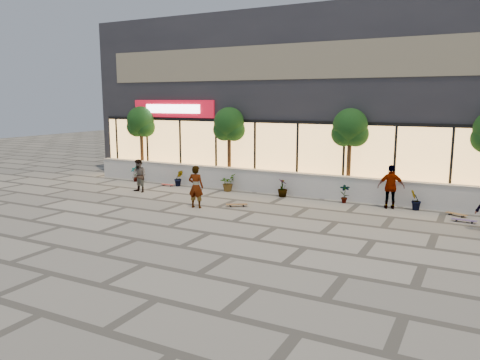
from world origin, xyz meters
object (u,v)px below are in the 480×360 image
at_px(tree_midwest, 229,126).
at_px(skateboard_center, 237,204).
at_px(skateboard_right_far, 464,220).
at_px(tree_west, 141,124).
at_px(skater_center, 196,187).
at_px(skater_right_near, 391,187).
at_px(skateboard_left, 168,185).
at_px(skateboard_right_near, 456,214).
at_px(skater_left, 139,176).
at_px(tree_mideast, 350,130).

bearing_deg(tree_midwest, skateboard_center, -57.43).
distance_m(tree_midwest, skateboard_right_far, 11.43).
xyz_separation_m(tree_west, skater_center, (6.65, -4.85, -2.13)).
distance_m(skater_right_near, skateboard_right_far, 2.99).
height_order(tree_west, skateboard_right_far, tree_west).
height_order(tree_midwest, skater_center, tree_midwest).
bearing_deg(skateboard_center, skateboard_left, 122.93).
relative_size(tree_west, tree_midwest, 1.00).
relative_size(skater_center, skater_right_near, 0.98).
bearing_deg(skater_center, skateboard_right_far, -174.61).
height_order(skater_center, skater_right_near, skater_right_near).
bearing_deg(skateboard_right_far, tree_west, 176.95).
xyz_separation_m(skater_center, skateboard_right_far, (9.64, 2.47, -0.77)).
height_order(skater_right_near, skateboard_right_near, skater_right_near).
xyz_separation_m(skater_right_near, skateboard_center, (-5.57, -2.52, -0.79)).
height_order(skater_left, skater_right_near, skater_right_near).
xyz_separation_m(tree_midwest, skater_center, (1.15, -4.85, -2.13)).
height_order(tree_midwest, skateboard_left, tree_midwest).
bearing_deg(tree_west, skateboard_right_near, -5.36).
height_order(tree_mideast, skateboard_left, tree_mideast).
distance_m(tree_midwest, skater_right_near, 8.47).
height_order(tree_west, tree_mideast, same).
height_order(skater_right_near, skateboard_left, skater_right_near).
xyz_separation_m(tree_midwest, skateboard_right_far, (10.79, -2.38, -2.90)).
xyz_separation_m(tree_west, skateboard_center, (8.01, -3.92, -2.90)).
relative_size(skateboard_center, skateboard_left, 1.18).
height_order(tree_west, skater_center, tree_west).
distance_m(tree_mideast, skateboard_right_far, 6.09).
relative_size(tree_midwest, skateboard_right_far, 4.69).
height_order(skateboard_center, skateboard_right_far, skateboard_center).
bearing_deg(skater_left, skater_right_near, 20.43).
bearing_deg(tree_midwest, tree_west, 180.00).
distance_m(tree_mideast, skater_center, 7.18).
bearing_deg(skater_right_near, tree_mideast, -49.04).
bearing_deg(tree_midwest, skater_center, -76.65).
xyz_separation_m(tree_mideast, skateboard_right_near, (4.50, -1.50, -2.91)).
distance_m(tree_west, skateboard_right_near, 16.33).
xyz_separation_m(tree_mideast, skateboard_center, (-3.49, -3.92, -2.90)).
distance_m(skater_center, skateboard_right_near, 9.96).
relative_size(skater_left, skateboard_right_far, 1.85).
bearing_deg(tree_mideast, tree_midwest, 180.00).
height_order(skater_left, skateboard_right_far, skater_left).
relative_size(skateboard_right_near, skateboard_right_far, 0.95).
distance_m(tree_mideast, skater_left, 9.80).
relative_size(tree_mideast, skater_left, 2.54).
distance_m(skater_left, skateboard_left, 2.03).
bearing_deg(skateboard_right_far, tree_mideast, 158.85).
bearing_deg(skateboard_center, skateboard_right_far, -21.60).
relative_size(skater_left, skateboard_left, 2.13).
distance_m(tree_west, skateboard_left, 4.30).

